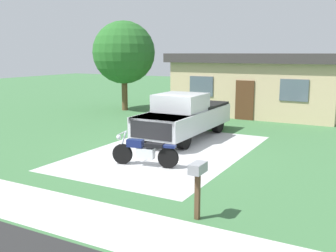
{
  "coord_description": "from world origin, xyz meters",
  "views": [
    {
      "loc": [
        6.58,
        -12.17,
        3.55
      ],
      "look_at": [
        -0.13,
        0.19,
        0.9
      ],
      "focal_mm": 41.76,
      "sensor_mm": 36.0,
      "label": 1
    }
  ],
  "objects": [
    {
      "name": "pickup_truck",
      "position": [
        -0.51,
        2.43,
        0.95
      ],
      "size": [
        2.01,
        5.63,
        1.9
      ],
      "color": "black",
      "rests_on": "ground"
    },
    {
      "name": "shade_tree",
      "position": [
        -7.36,
        7.84,
        3.54
      ],
      "size": [
        3.81,
        3.81,
        5.46
      ],
      "color": "brown",
      "rests_on": "ground"
    },
    {
      "name": "neighbor_house",
      "position": [
        0.3,
        10.46,
        1.79
      ],
      "size": [
        9.6,
        5.6,
        3.5
      ],
      "color": "tan",
      "rests_on": "ground"
    },
    {
      "name": "mailbox",
      "position": [
        3.34,
        -4.88,
        0.98
      ],
      "size": [
        0.26,
        0.48,
        1.26
      ],
      "color": "#4C3823",
      "rests_on": "ground"
    },
    {
      "name": "motorcycle",
      "position": [
        0.2,
        -2.0,
        0.47
      ],
      "size": [
        2.19,
        0.78,
        1.09
      ],
      "color": "black",
      "rests_on": "ground"
    },
    {
      "name": "ground_plane",
      "position": [
        0.0,
        0.0,
        0.0
      ],
      "size": [
        80.0,
        80.0,
        0.0
      ],
      "primitive_type": "plane",
      "color": "#3D6E3F"
    },
    {
      "name": "driveway_pad",
      "position": [
        0.0,
        0.0,
        0.0
      ],
      "size": [
        5.23,
        8.31,
        0.01
      ],
      "primitive_type": "cube",
      "color": "#BBBBBB",
      "rests_on": "ground"
    },
    {
      "name": "sidewalk_strip",
      "position": [
        0.0,
        -6.0,
        0.0
      ],
      "size": [
        36.0,
        1.8,
        0.01
      ],
      "primitive_type": "cube",
      "color": "beige",
      "rests_on": "ground"
    }
  ]
}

